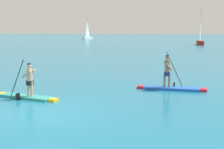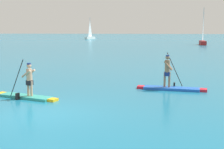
% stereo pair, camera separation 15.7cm
% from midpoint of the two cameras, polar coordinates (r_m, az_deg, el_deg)
% --- Properties ---
extents(ground, '(440.00, 440.00, 0.00)m').
position_cam_midpoint_polar(ground, '(11.91, -12.44, -7.08)').
color(ground, '#196B8C').
extents(paddleboarder_mid_center, '(3.33, 1.38, 1.86)m').
position_cam_midpoint_polar(paddleboarder_mid_center, '(14.70, -15.14, -3.03)').
color(paddleboarder_mid_center, teal).
rests_on(paddleboarder_mid_center, ground).
extents(paddleboarder_far_right, '(3.60, 1.06, 1.92)m').
position_cam_midpoint_polar(paddleboarder_far_right, '(16.45, 11.00, -1.71)').
color(paddleboarder_far_right, blue).
rests_on(paddleboarder_far_right, ground).
extents(sailboat_left_horizon, '(2.82, 4.44, 7.12)m').
position_cam_midpoint_polar(sailboat_left_horizon, '(104.11, -4.00, 7.12)').
color(sailboat_left_horizon, white).
rests_on(sailboat_left_horizon, ground).
extents(sailboat_right_horizon, '(1.22, 4.84, 7.54)m').
position_cam_midpoint_polar(sailboat_right_horizon, '(66.78, 16.39, 6.13)').
color(sailboat_right_horizon, '#A51E1E').
rests_on(sailboat_right_horizon, ground).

